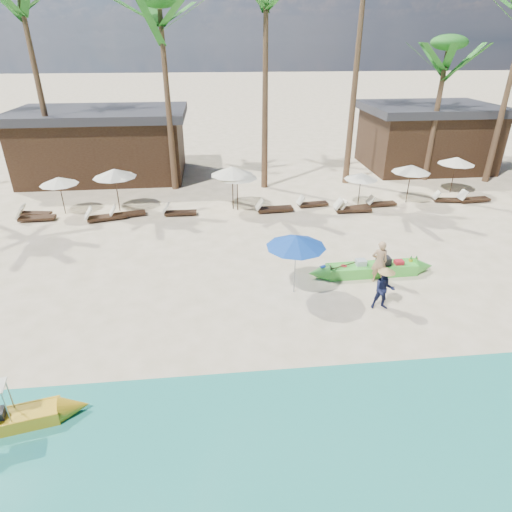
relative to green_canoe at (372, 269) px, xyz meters
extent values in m
plane|color=#FFE4BC|center=(-4.93, -2.49, -0.24)|extent=(240.00, 240.00, 0.00)
cube|color=tan|center=(-4.93, -7.49, -0.24)|extent=(240.00, 4.50, 0.01)
cube|color=#4CD13F|center=(0.00, 0.00, -0.03)|extent=(3.54, 0.81, 0.42)
cube|color=white|center=(0.00, 0.00, -0.01)|extent=(3.04, 0.60, 0.19)
cube|color=#262628|center=(0.44, 0.01, 0.28)|extent=(0.51, 0.40, 0.39)
cube|color=silver|center=(-0.45, 0.04, 0.24)|extent=(0.40, 0.34, 0.31)
cube|color=red|center=(1.06, -0.03, 0.21)|extent=(0.34, 0.29, 0.24)
cylinder|color=red|center=(-1.11, 0.03, 0.14)|extent=(0.24, 0.24, 0.10)
cylinder|color=#262628|center=(-1.39, -0.09, 0.13)|extent=(0.22, 0.22, 0.09)
sphere|color=tan|center=(-1.72, -0.04, 0.19)|extent=(0.20, 0.20, 0.20)
cylinder|color=gold|center=(1.61, 0.12, 0.19)|extent=(0.16, 0.16, 0.20)
cylinder|color=gold|center=(1.83, 0.13, 0.19)|extent=(0.16, 0.16, 0.20)
imported|color=tan|center=(0.04, -0.52, 0.59)|extent=(0.63, 0.44, 1.66)
imported|color=#151A3B|center=(-0.46, -2.33, 0.49)|extent=(0.79, 0.66, 1.46)
cylinder|color=#99999E|center=(-3.24, -0.97, 0.85)|extent=(0.05, 0.05, 2.19)
cone|color=#1244AB|center=(-3.24, -0.97, 1.80)|extent=(2.09, 2.09, 0.43)
cylinder|color=#332215|center=(-13.81, 8.08, 0.72)|extent=(0.05, 0.05, 1.92)
cone|color=#EDE6C8|center=(-13.81, 8.08, 1.54)|extent=(1.92, 1.92, 0.38)
cube|color=#332215|center=(-15.23, 7.87, -0.10)|extent=(1.61, 0.72, 0.11)
cube|color=#EDE6C8|center=(-15.91, 7.97, 0.17)|extent=(0.42, 0.55, 0.45)
cube|color=#332215|center=(-14.93, 7.17, -0.09)|extent=(1.76, 0.64, 0.12)
cube|color=#EDE6C8|center=(-15.69, 7.14, 0.22)|extent=(0.41, 0.58, 0.51)
cylinder|color=#332215|center=(-11.02, 8.20, 0.87)|extent=(0.06, 0.06, 2.22)
cone|color=#EDE6C8|center=(-11.02, 8.20, 1.83)|extent=(2.22, 2.22, 0.44)
cube|color=#332215|center=(-10.40, 7.26, -0.09)|extent=(1.77, 0.93, 0.12)
cube|color=#EDE6C8|center=(-11.12, 7.09, 0.21)|extent=(0.50, 0.62, 0.49)
cube|color=#332215|center=(-11.42, 6.89, -0.07)|extent=(2.00, 1.09, 0.13)
cube|color=#EDE6C8|center=(-12.23, 6.68, 0.26)|extent=(0.57, 0.70, 0.56)
cylinder|color=#332215|center=(-4.94, 7.83, 0.90)|extent=(0.06, 0.06, 2.27)
cone|color=#EDE6C8|center=(-4.94, 7.83, 1.87)|extent=(2.27, 2.27, 0.45)
cube|color=#332215|center=(-7.73, 7.18, -0.10)|extent=(1.65, 0.56, 0.12)
cube|color=#EDE6C8|center=(-8.46, 7.19, 0.20)|extent=(0.38, 0.54, 0.48)
cylinder|color=#332215|center=(-4.71, 7.63, 0.83)|extent=(0.05, 0.05, 2.13)
cone|color=#EDE6C8|center=(-4.71, 7.63, 1.74)|extent=(2.13, 2.13, 0.43)
cube|color=#332215|center=(-2.75, 7.15, -0.07)|extent=(1.94, 0.75, 0.13)
cube|color=#EDE6C8|center=(-3.59, 7.09, 0.26)|extent=(0.47, 0.64, 0.55)
cube|color=#332215|center=(-0.55, 7.75, -0.10)|extent=(1.69, 0.74, 0.12)
cube|color=#EDE6C8|center=(-1.27, 7.66, 0.19)|extent=(0.43, 0.57, 0.48)
cylinder|color=#332215|center=(1.96, 7.60, 0.66)|extent=(0.05, 0.05, 1.80)
cone|color=#EDE6C8|center=(1.96, 7.60, 1.44)|extent=(1.80, 1.80, 0.36)
cube|color=#332215|center=(1.52, 6.88, -0.09)|extent=(1.75, 0.86, 0.12)
cube|color=#EDE6C8|center=(0.80, 6.73, 0.20)|extent=(0.48, 0.61, 0.49)
cube|color=#332215|center=(1.38, 6.69, -0.07)|extent=(1.90, 0.63, 0.13)
cube|color=#EDE6C8|center=(0.55, 6.69, 0.26)|extent=(0.43, 0.62, 0.55)
cylinder|color=#332215|center=(4.84, 7.86, 0.80)|extent=(0.05, 0.05, 2.08)
cone|color=#EDE6C8|center=(4.84, 7.86, 1.69)|extent=(2.08, 2.08, 0.42)
cube|color=#332215|center=(3.24, 7.41, -0.10)|extent=(1.61, 0.63, 0.11)
cube|color=#EDE6C8|center=(2.55, 7.35, 0.18)|extent=(0.39, 0.54, 0.46)
cylinder|color=#332215|center=(8.22, 9.27, 0.79)|extent=(0.05, 0.05, 2.07)
cone|color=#EDE6C8|center=(8.22, 9.27, 1.68)|extent=(2.07, 2.07, 0.41)
cube|color=#332215|center=(7.20, 7.65, -0.11)|extent=(1.60, 0.75, 0.11)
cube|color=#EDE6C8|center=(6.54, 7.77, 0.17)|extent=(0.42, 0.55, 0.45)
cube|color=#332215|center=(8.67, 7.51, -0.09)|extent=(1.80, 0.70, 0.12)
cube|color=#EDE6C8|center=(7.90, 7.45, 0.23)|extent=(0.44, 0.60, 0.51)
cone|color=brown|center=(-15.37, 12.59, 5.20)|extent=(0.40, 0.40, 10.89)
cone|color=brown|center=(-8.28, 11.78, 4.80)|extent=(0.40, 0.40, 10.08)
cone|color=brown|center=(-2.78, 11.52, 5.39)|extent=(0.40, 0.40, 11.26)
cone|color=brown|center=(2.52, 11.89, 6.34)|extent=(0.40, 0.40, 13.16)
cone|color=brown|center=(7.91, 12.03, 3.80)|extent=(0.40, 0.40, 8.07)
ellipsoid|color=#206218|center=(7.91, 12.03, 7.83)|extent=(2.08, 2.08, 0.88)
cone|color=brown|center=(11.64, 11.19, 5.08)|extent=(0.40, 0.40, 10.64)
cube|color=#332215|center=(-12.93, 15.01, 1.66)|extent=(10.00, 6.00, 3.80)
cube|color=#2D2D33|center=(-12.93, 15.01, 3.81)|extent=(10.80, 6.60, 0.50)
cube|color=#332215|center=(9.07, 15.01, 1.66)|extent=(8.00, 6.00, 3.80)
cube|color=#2D2D33|center=(9.07, 15.01, 3.81)|extent=(8.80, 6.60, 0.50)
camera|label=1|loc=(-6.02, -14.05, 7.97)|focal=30.00mm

